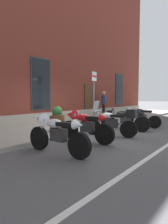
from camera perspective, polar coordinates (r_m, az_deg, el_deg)
name	(u,v)px	position (r m, az deg, el deg)	size (l,w,h in m)	color
ground_plane	(88,133)	(8.42, 1.14, -5.85)	(140.00, 140.00, 0.00)	#4C4C4F
sidewalk	(62,128)	(9.31, -6.02, -4.51)	(30.56, 2.86, 0.13)	gray
brick_pub_facade	(0,29)	(13.64, -22.52, 20.65)	(24.56, 7.05, 10.84)	maroon
motorcycle_white_sport	(55,132)	(5.34, -8.03, -5.54)	(0.62, 2.10, 1.03)	black
motorcycle_red_sport	(84,125)	(6.65, 0.08, -3.56)	(0.62, 2.03, 1.05)	black
motorcycle_silver_touring	(113,122)	(7.65, 8.13, -2.74)	(0.72, 2.02, 1.32)	black
motorcycle_black_sport	(123,118)	(9.05, 10.79, -1.74)	(0.71, 2.13, 1.00)	black
motorcycle_black_naked	(140,117)	(10.36, 15.46, -1.46)	(0.62, 1.97, 0.97)	black
pedestrian_blue_top	(104,103)	(13.71, 5.56, 2.64)	(0.46, 0.57, 1.74)	black
parking_sign	(94,90)	(10.06, 2.84, 6.06)	(0.36, 0.07, 2.60)	#4C4C51
barrel_planter	(57,121)	(8.06, -7.49, -2.37)	(0.61, 0.61, 0.98)	brown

